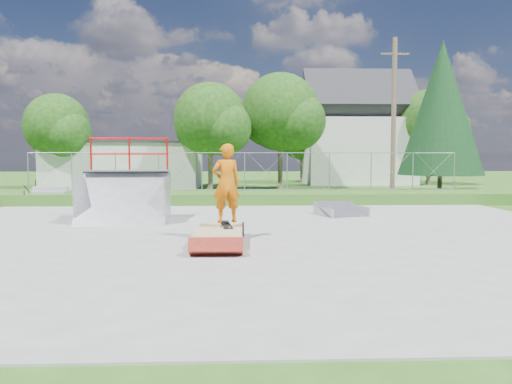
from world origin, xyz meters
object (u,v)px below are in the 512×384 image
at_px(grind_box, 220,236).
at_px(flat_bank_ramp, 341,210).
at_px(quarter_pipe, 124,180).
at_px(skater, 226,186).

bearing_deg(grind_box, flat_bank_ramp, 53.60).
xyz_separation_m(quarter_pipe, flat_bank_ramp, (7.24, 1.51, -1.14)).
bearing_deg(grind_box, skater, 63.88).
bearing_deg(skater, grind_box, 47.17).
xyz_separation_m(quarter_pipe, skater, (3.29, -3.60, 0.00)).
distance_m(quarter_pipe, flat_bank_ramp, 7.48).
height_order(quarter_pipe, skater, quarter_pipe).
bearing_deg(flat_bank_ramp, grind_box, -143.54).
relative_size(quarter_pipe, skater, 1.41).
relative_size(flat_bank_ramp, skater, 0.80).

